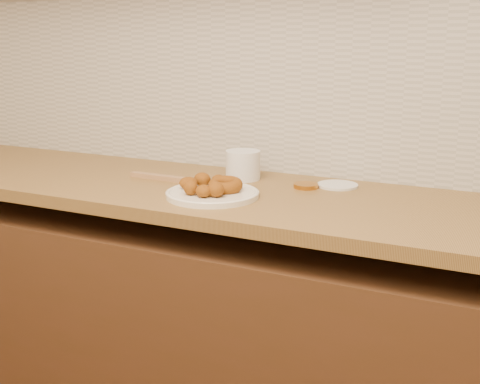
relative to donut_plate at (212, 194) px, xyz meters
name	(u,v)px	position (x,y,z in m)	size (l,w,h in m)	color
wall_back	(372,40)	(0.35, 0.42, 0.44)	(4.00, 0.02, 2.70)	#C6B59B
base_cabinet	(331,362)	(0.35, 0.11, -0.52)	(3.60, 0.60, 0.77)	#492918
butcher_block	(149,185)	(-0.30, 0.11, -0.03)	(2.30, 0.62, 0.04)	olive
backsplash	(369,89)	(0.35, 0.41, 0.29)	(3.60, 0.02, 0.60)	beige
donut_plate	(212,194)	(0.00, 0.00, 0.00)	(0.28, 0.28, 0.02)	silver
ring_donut	(225,185)	(0.03, 0.02, 0.03)	(0.10, 0.10, 0.04)	brown
fried_dough_chunks	(203,185)	(-0.02, -0.01, 0.03)	(0.19, 0.19, 0.04)	brown
plastic_tub	(243,165)	(-0.02, 0.25, 0.04)	(0.12, 0.12, 0.10)	white
tub_lid	(338,185)	(0.30, 0.29, 0.00)	(0.13, 0.13, 0.01)	silver
brass_jar_lid	(306,186)	(0.21, 0.23, 0.00)	(0.08, 0.08, 0.01)	#BB7725
wooden_utensil	(157,177)	(-0.27, 0.12, 0.00)	(0.20, 0.03, 0.02)	#A0734A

